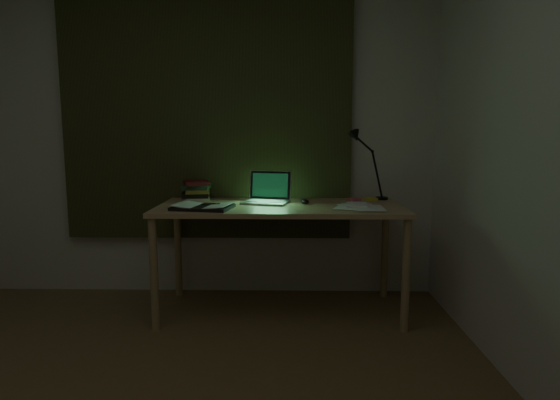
# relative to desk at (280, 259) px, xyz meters

# --- Properties ---
(wall_back) EXTENTS (3.50, 0.00, 2.50)m
(wall_back) POSITION_rel_desk_xyz_m (-0.57, 0.45, 0.87)
(wall_back) COLOR silver
(wall_back) RESTS_ON ground
(curtain) EXTENTS (2.20, 0.06, 2.00)m
(curtain) POSITION_rel_desk_xyz_m (-0.57, 0.41, 1.07)
(curtain) COLOR #31341A
(curtain) RESTS_ON wall_back
(desk) EXTENTS (1.68, 0.74, 0.77)m
(desk) POSITION_rel_desk_xyz_m (0.00, 0.00, 0.00)
(desk) COLOR tan
(desk) RESTS_ON floor
(laptop) EXTENTS (0.39, 0.41, 0.22)m
(laptop) POSITION_rel_desk_xyz_m (-0.11, 0.08, 0.50)
(laptop) COLOR #B4B3B8
(laptop) RESTS_ON desk
(open_textbook) EXTENTS (0.41, 0.33, 0.03)m
(open_textbook) POSITION_rel_desk_xyz_m (-0.51, -0.17, 0.40)
(open_textbook) COLOR silver
(open_textbook) RESTS_ON desk
(book_stack) EXTENTS (0.22, 0.25, 0.15)m
(book_stack) POSITION_rel_desk_xyz_m (-0.62, 0.23, 0.46)
(book_stack) COLOR silver
(book_stack) RESTS_ON desk
(loose_papers) EXTENTS (0.36, 0.38, 0.02)m
(loose_papers) POSITION_rel_desk_xyz_m (0.47, -0.04, 0.39)
(loose_papers) COLOR white
(loose_papers) RESTS_ON desk
(mouse) EXTENTS (0.07, 0.09, 0.03)m
(mouse) POSITION_rel_desk_xyz_m (0.17, 0.06, 0.40)
(mouse) COLOR black
(mouse) RESTS_ON desk
(sticky_yellow) EXTENTS (0.10, 0.10, 0.02)m
(sticky_yellow) POSITION_rel_desk_xyz_m (0.67, 0.27, 0.39)
(sticky_yellow) COLOR yellow
(sticky_yellow) RESTS_ON desk
(sticky_pink) EXTENTS (0.10, 0.10, 0.02)m
(sticky_pink) POSITION_rel_desk_xyz_m (0.54, 0.23, 0.39)
(sticky_pink) COLOR #E75970
(sticky_pink) RESTS_ON desk
(desk_lamp) EXTENTS (0.36, 0.30, 0.49)m
(desk_lamp) POSITION_rel_desk_xyz_m (0.76, 0.29, 0.63)
(desk_lamp) COLOR black
(desk_lamp) RESTS_ON desk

